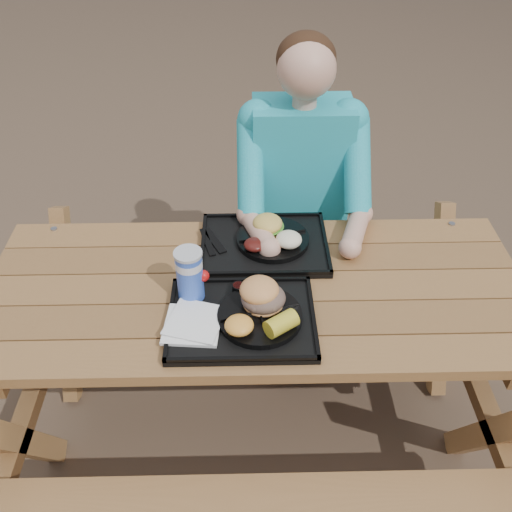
{
  "coord_description": "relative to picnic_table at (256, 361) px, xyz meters",
  "views": [
    {
      "loc": [
        -0.03,
        -1.4,
        2.01
      ],
      "look_at": [
        0.0,
        0.0,
        0.88
      ],
      "focal_mm": 40.0,
      "sensor_mm": 36.0,
      "label": 1
    }
  ],
  "objects": [
    {
      "name": "condiment_mustard",
      "position": [
        0.01,
        -0.03,
        0.41
      ],
      "size": [
        0.06,
        0.06,
        0.03
      ],
      "primitive_type": "cylinder",
      "color": "orange",
      "rests_on": "tray_near"
    },
    {
      "name": "tray_far",
      "position": [
        0.03,
        0.21,
        0.39
      ],
      "size": [
        0.45,
        0.35,
        0.02
      ],
      "primitive_type": "cube",
      "color": "black",
      "rests_on": "picnic_table"
    },
    {
      "name": "mac_cheese",
      "position": [
        -0.05,
        -0.24,
        0.44
      ],
      "size": [
        0.09,
        0.09,
        0.04
      ],
      "primitive_type": "ellipsoid",
      "color": "#FFB543",
      "rests_on": "plate_near"
    },
    {
      "name": "condiment_bbq",
      "position": [
        -0.06,
        -0.04,
        0.41
      ],
      "size": [
        0.04,
        0.04,
        0.03
      ],
      "primitive_type": "cylinder",
      "color": "black",
      "rests_on": "tray_near"
    },
    {
      "name": "potato_salad",
      "position": [
        0.12,
        0.17,
        0.44
      ],
      "size": [
        0.09,
        0.09,
        0.05
      ],
      "primitive_type": "ellipsoid",
      "color": "white",
      "rests_on": "plate_far"
    },
    {
      "name": "diner",
      "position": [
        0.19,
        0.56,
        0.27
      ],
      "size": [
        0.48,
        0.84,
        1.28
      ],
      "primitive_type": null,
      "color": "#1BADBD",
      "rests_on": "ground"
    },
    {
      "name": "soda_cup",
      "position": [
        -0.21,
        -0.06,
        0.48
      ],
      "size": [
        0.08,
        0.08,
        0.17
      ],
      "primitive_type": "cylinder",
      "color": "blue",
      "rests_on": "tray_near"
    },
    {
      "name": "baked_beans",
      "position": [
        -0.0,
        0.15,
        0.43
      ],
      "size": [
        0.08,
        0.08,
        0.03
      ],
      "primitive_type": "ellipsoid",
      "color": "#4E130F",
      "rests_on": "plate_far"
    },
    {
      "name": "corn_cob",
      "position": [
        0.07,
        -0.24,
        0.44
      ],
      "size": [
        0.13,
        0.13,
        0.06
      ],
      "primitive_type": null,
      "rotation": [
        0.0,
        0.0,
        0.61
      ],
      "color": "yellow",
      "rests_on": "plate_near"
    },
    {
      "name": "napkin_stack",
      "position": [
        -0.2,
        -0.2,
        0.4
      ],
      "size": [
        0.18,
        0.18,
        0.02
      ],
      "primitive_type": "cube",
      "rotation": [
        0.0,
        0.0,
        -0.09
      ],
      "color": "white",
      "rests_on": "tray_near"
    },
    {
      "name": "plate_near",
      "position": [
        0.01,
        -0.17,
        0.41
      ],
      "size": [
        0.26,
        0.26,
        0.02
      ],
      "primitive_type": "cylinder",
      "color": "black",
      "rests_on": "tray_near"
    },
    {
      "name": "cutlery_far",
      "position": [
        -0.15,
        0.23,
        0.4
      ],
      "size": [
        0.1,
        0.16,
        0.01
      ],
      "primitive_type": "cube",
      "rotation": [
        0.0,
        0.0,
        0.45
      ],
      "color": "black",
      "rests_on": "tray_far"
    },
    {
      "name": "plate_far",
      "position": [
        0.06,
        0.22,
        0.41
      ],
      "size": [
        0.26,
        0.26,
        0.02
      ],
      "primitive_type": "cylinder",
      "color": "black",
      "rests_on": "tray_far"
    },
    {
      "name": "ground",
      "position": [
        0.0,
        0.0,
        -0.38
      ],
      "size": [
        60.0,
        60.0,
        0.0
      ],
      "primitive_type": "plane",
      "color": "#999999",
      "rests_on": "ground"
    },
    {
      "name": "picnic_table",
      "position": [
        0.0,
        0.0,
        0.0
      ],
      "size": [
        1.8,
        1.49,
        0.75
      ],
      "primitive_type": null,
      "color": "#999999",
      "rests_on": "ground"
    },
    {
      "name": "burger",
      "position": [
        0.05,
        0.25,
        0.46
      ],
      "size": [
        0.11,
        0.11,
        0.1
      ],
      "primitive_type": null,
      "color": "#EABE52",
      "rests_on": "plate_far"
    },
    {
      "name": "sandwich",
      "position": [
        0.02,
        -0.13,
        0.48
      ],
      "size": [
        0.13,
        0.13,
        0.13
      ],
      "primitive_type": null,
      "color": "#EE9B54",
      "rests_on": "plate_near"
    },
    {
      "name": "tray_near",
      "position": [
        -0.05,
        -0.16,
        0.39
      ],
      "size": [
        0.45,
        0.35,
        0.02
      ],
      "primitive_type": "cube",
      "color": "black",
      "rests_on": "picnic_table"
    }
  ]
}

